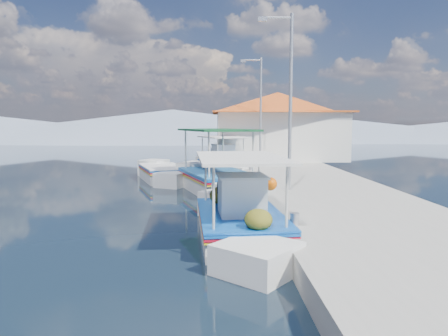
{
  "coord_description": "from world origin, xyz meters",
  "views": [
    {
      "loc": [
        1.99,
        -11.91,
        2.8
      ],
      "look_at": [
        2.31,
        1.81,
        1.3
      ],
      "focal_mm": 32.3,
      "sensor_mm": 36.0,
      "label": 1
    }
  ],
  "objects": [
    {
      "name": "ground",
      "position": [
        0.0,
        0.0,
        0.0
      ],
      "size": [
        160.0,
        160.0,
        0.0
      ],
      "primitive_type": "plane",
      "color": "black",
      "rests_on": "ground"
    },
    {
      "name": "quay",
      "position": [
        5.9,
        6.0,
        0.25
      ],
      "size": [
        5.0,
        44.0,
        0.5
      ],
      "primitive_type": "cube",
      "color": "gray",
      "rests_on": "ground"
    },
    {
      "name": "bollards",
      "position": [
        3.8,
        5.25,
        0.65
      ],
      "size": [
        0.2,
        17.2,
        0.3
      ],
      "color": "#A5A8AD",
      "rests_on": "quay"
    },
    {
      "name": "main_caique",
      "position": [
        2.62,
        -2.13,
        0.43
      ],
      "size": [
        2.28,
        6.8,
        2.24
      ],
      "rotation": [
        0.0,
        0.0,
        -0.07
      ],
      "color": "silver",
      "rests_on": "ground"
    },
    {
      "name": "caique_green_canopy",
      "position": [
        2.11,
        4.88,
        0.43
      ],
      "size": [
        3.83,
        7.31,
        2.88
      ],
      "rotation": [
        0.0,
        0.0,
        -0.32
      ],
      "color": "silver",
      "rests_on": "ground"
    },
    {
      "name": "caique_blue_hull",
      "position": [
        -0.59,
        8.11,
        0.3
      ],
      "size": [
        3.1,
        5.83,
        1.1
      ],
      "rotation": [
        0.0,
        0.0,
        -0.33
      ],
      "color": "silver",
      "rests_on": "ground"
    },
    {
      "name": "caique_far",
      "position": [
        2.43,
        11.37,
        0.43
      ],
      "size": [
        3.21,
        6.33,
        2.32
      ],
      "rotation": [
        0.0,
        0.0,
        -0.3
      ],
      "color": "silver",
      "rests_on": "ground"
    },
    {
      "name": "harbor_building",
      "position": [
        6.2,
        15.0,
        2.78
      ],
      "size": [
        10.49,
        10.49,
        4.4
      ],
      "color": "silver",
      "rests_on": "quay"
    },
    {
      "name": "lamp_post_near",
      "position": [
        4.51,
        2.0,
        3.85
      ],
      "size": [
        1.21,
        0.14,
        6.0
      ],
      "color": "#A5A8AD",
      "rests_on": "quay"
    },
    {
      "name": "lamp_post_far",
      "position": [
        4.51,
        11.0,
        3.85
      ],
      "size": [
        1.21,
        0.14,
        6.0
      ],
      "color": "#A5A8AD",
      "rests_on": "quay"
    },
    {
      "name": "mountain_ridge",
      "position": [
        6.54,
        56.0,
        2.04
      ],
      "size": [
        171.4,
        96.0,
        5.5
      ],
      "color": "gray",
      "rests_on": "ground"
    }
  ]
}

